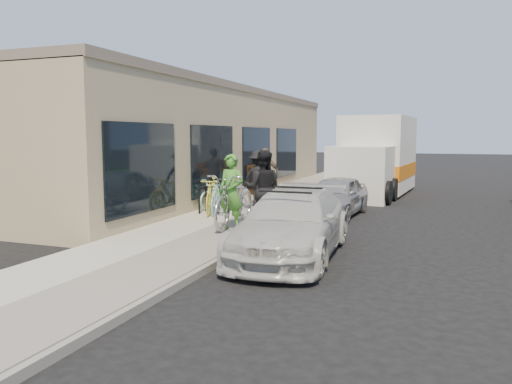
% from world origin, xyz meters
% --- Properties ---
extents(ground, '(120.00, 120.00, 0.00)m').
position_xyz_m(ground, '(0.00, 0.00, 0.00)').
color(ground, black).
rests_on(ground, ground).
extents(sidewalk, '(3.00, 34.00, 0.15)m').
position_xyz_m(sidewalk, '(-2.00, 3.00, 0.07)').
color(sidewalk, '#AEAB9D').
rests_on(sidewalk, ground).
extents(curb, '(0.12, 34.00, 0.13)m').
position_xyz_m(curb, '(-0.45, 3.00, 0.07)').
color(curb, gray).
rests_on(curb, ground).
extents(storefront, '(3.60, 20.00, 4.22)m').
position_xyz_m(storefront, '(-5.24, 7.99, 2.12)').
color(storefront, tan).
rests_on(storefront, ground).
extents(bike_rack, '(0.08, 0.55, 0.78)m').
position_xyz_m(bike_rack, '(-3.13, 2.53, 0.62)').
color(bike_rack, black).
rests_on(bike_rack, sidewalk).
extents(sandwich_board, '(0.91, 0.91, 1.12)m').
position_xyz_m(sandwich_board, '(-3.26, 7.25, 0.73)').
color(sandwich_board, black).
rests_on(sandwich_board, sidewalk).
extents(sedan_white, '(2.06, 4.59, 1.34)m').
position_xyz_m(sedan_white, '(0.62, -1.03, 0.65)').
color(sedan_white, beige).
rests_on(sedan_white, ground).
extents(sedan_silver, '(1.66, 3.58, 1.19)m').
position_xyz_m(sedan_silver, '(0.42, 4.26, 0.59)').
color(sedan_silver, '#9B9BA0').
rests_on(sedan_silver, ground).
extents(moving_truck, '(2.90, 6.59, 3.16)m').
position_xyz_m(moving_truck, '(0.81, 10.32, 1.40)').
color(moving_truck, silver).
rests_on(moving_truck, ground).
extents(tandem_bike, '(0.99, 2.54, 1.32)m').
position_xyz_m(tandem_bike, '(-1.41, 0.86, 0.81)').
color(tandem_bike, '#A9A9AB').
rests_on(tandem_bike, sidewalk).
extents(woman_rider, '(0.71, 0.52, 1.80)m').
position_xyz_m(woman_rider, '(-1.31, 0.41, 1.05)').
color(woman_rider, '#41872D').
rests_on(woman_rider, sidewalk).
extents(man_standing, '(1.04, 0.89, 1.88)m').
position_xyz_m(man_standing, '(-0.77, 1.12, 1.09)').
color(man_standing, black).
rests_on(man_standing, sidewalk).
extents(cruiser_bike_a, '(0.84, 1.60, 0.93)m').
position_xyz_m(cruiser_bike_a, '(-2.69, 2.47, 0.61)').
color(cruiser_bike_a, '#9AE6D9').
rests_on(cruiser_bike_a, sidewalk).
extents(cruiser_bike_b, '(1.09, 1.84, 0.91)m').
position_xyz_m(cruiser_bike_b, '(-3.02, 3.50, 0.61)').
color(cruiser_bike_b, '#9AE6D9').
rests_on(cruiser_bike_b, sidewalk).
extents(cruiser_bike_c, '(0.92, 1.81, 1.04)m').
position_xyz_m(cruiser_bike_c, '(-2.77, 2.41, 0.67)').
color(cruiser_bike_c, gold).
rests_on(cruiser_bike_c, sidewalk).
extents(bystander_a, '(1.25, 0.86, 1.77)m').
position_xyz_m(bystander_a, '(-2.05, 4.32, 1.03)').
color(bystander_a, black).
rests_on(bystander_a, sidewalk).
extents(bystander_b, '(1.10, 0.54, 1.81)m').
position_xyz_m(bystander_b, '(-2.47, 6.07, 1.06)').
color(bystander_b, brown).
rests_on(bystander_b, sidewalk).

